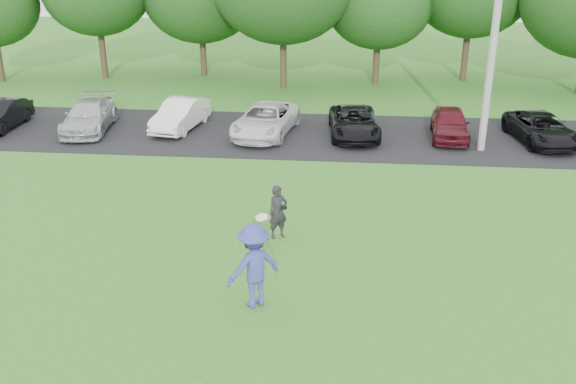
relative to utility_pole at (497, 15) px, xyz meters
name	(u,v)px	position (x,y,z in m)	size (l,w,h in m)	color
ground	(273,301)	(-6.75, -11.66, -5.12)	(100.00, 100.00, 0.00)	#317020
parking_lot	(310,135)	(-6.75, 1.34, -5.11)	(32.00, 6.50, 0.03)	black
utility_pole	(497,15)	(0.00, 0.00, 0.00)	(0.28, 0.28, 10.25)	gray
frisbee_player	(254,266)	(-7.16, -11.83, -4.13)	(1.47, 1.35, 2.31)	#363F99
camera_bystander	(278,212)	(-7.01, -8.32, -4.36)	(0.66, 0.61, 1.52)	black
parked_cars	(325,121)	(-6.11, 1.30, -4.49)	(28.02, 5.06, 1.25)	black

